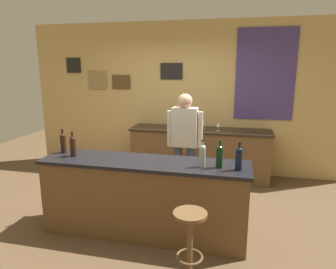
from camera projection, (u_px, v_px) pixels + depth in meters
ground_plane at (154, 217)px, 4.09m from camera, size 10.00×10.00×0.00m
back_wall at (184, 97)px, 5.69m from camera, size 6.00×0.09×2.80m
bar_counter at (144, 197)px, 3.61m from camera, size 2.45×0.60×0.92m
side_counter at (199, 153)px, 5.47m from camera, size 2.49×0.56×0.90m
bartender at (185, 141)px, 4.37m from camera, size 0.52×0.21×1.62m
bar_stool at (190, 234)px, 2.82m from camera, size 0.32×0.32×0.68m
wine_bottle_a at (63, 142)px, 3.81m from camera, size 0.07×0.07×0.31m
wine_bottle_b at (73, 145)px, 3.65m from camera, size 0.07×0.07×0.31m
wine_bottle_c at (202, 155)px, 3.27m from camera, size 0.07×0.07×0.31m
wine_bottle_d at (219, 156)px, 3.24m from camera, size 0.07×0.07×0.31m
wine_bottle_e at (239, 158)px, 3.16m from camera, size 0.07×0.07×0.31m
wine_glass_a at (186, 122)px, 5.39m from camera, size 0.07×0.07×0.16m
wine_glass_b at (203, 122)px, 5.39m from camera, size 0.07×0.07×0.16m
wine_glass_c at (218, 125)px, 5.19m from camera, size 0.07×0.07×0.16m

